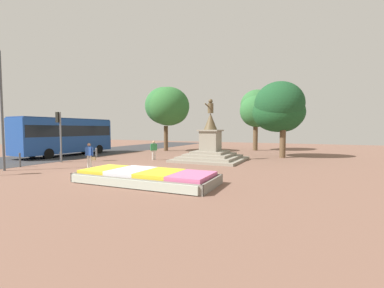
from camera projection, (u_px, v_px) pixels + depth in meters
ground_plane at (117, 171)px, 15.60m from camera, size 72.87×72.87×0.00m
street_asphalt_strip at (6, 162)px, 20.19m from camera, size 7.72×63.76×0.01m
flower_planter at (145, 177)px, 12.17m from camera, size 6.89×2.89×0.61m
statue_monument at (210, 150)px, 20.82m from camera, size 5.25×5.25×4.97m
traffic_light_mid_block at (59, 127)px, 19.61m from camera, size 0.42×0.31×3.86m
banner_pole at (1, 108)px, 15.52m from camera, size 0.18×0.57×7.26m
city_bus at (65, 134)px, 24.75m from camera, size 3.00×9.38×3.58m
pedestrian_with_handbag at (90, 154)px, 16.93m from camera, size 0.72×0.33×1.64m
pedestrian_near_planter at (154, 149)px, 21.21m from camera, size 0.41×0.47×1.60m
kerb_bollard_mid_a at (20, 160)px, 17.22m from camera, size 0.12×0.12×0.98m
kerb_bollard_mid_b at (61, 156)px, 20.02m from camera, size 0.15×0.15×0.80m
kerb_bollard_north at (96, 152)px, 23.19m from camera, size 0.17×0.17×0.87m
park_tree_far_left at (280, 109)px, 23.25m from camera, size 4.68×4.50×6.80m
park_tree_behind_statue at (258, 109)px, 30.84m from camera, size 4.35×4.66×7.35m
park_tree_far_right at (167, 107)px, 29.26m from camera, size 5.18×5.43×7.32m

